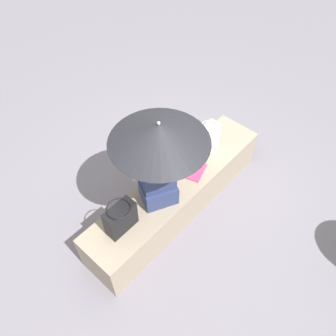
{
  "coord_description": "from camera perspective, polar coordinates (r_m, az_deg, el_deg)",
  "views": [
    {
      "loc": [
        1.79,
        1.48,
        3.46
      ],
      "look_at": [
        0.15,
        0.0,
        0.85
      ],
      "focal_mm": 37.25,
      "sensor_mm": 36.0,
      "label": 1
    }
  ],
  "objects": [
    {
      "name": "ground_plane",
      "position": [
        4.17,
        1.33,
        -6.35
      ],
      "size": [
        14.0,
        14.0,
        0.0
      ],
      "primitive_type": "plane",
      "color": "slate"
    },
    {
      "name": "stone_bench",
      "position": [
        3.97,
        1.4,
        -4.35
      ],
      "size": [
        2.41,
        0.52,
        0.5
      ],
      "primitive_type": "cube",
      "color": "gray",
      "rests_on": "ground"
    },
    {
      "name": "person_seated",
      "position": [
        3.32,
        -1.66,
        -1.05
      ],
      "size": [
        0.51,
        0.4,
        0.9
      ],
      "color": "navy",
      "rests_on": "stone_bench"
    },
    {
      "name": "parasol",
      "position": [
        3.01,
        -1.49,
        5.67
      ],
      "size": [
        0.93,
        0.93,
        1.0
      ],
      "color": "#B7B7BC",
      "rests_on": "stone_bench"
    },
    {
      "name": "handbag_black",
      "position": [
        3.96,
        6.57,
        4.83
      ],
      "size": [
        0.26,
        0.19,
        0.38
      ],
      "color": "silver",
      "rests_on": "stone_bench"
    },
    {
      "name": "tote_bag_canvas",
      "position": [
        3.33,
        -7.78,
        -8.13
      ],
      "size": [
        0.32,
        0.23,
        0.34
      ],
      "color": "black",
      "rests_on": "stone_bench"
    },
    {
      "name": "magazine",
      "position": [
        3.86,
        4.35,
        -0.41
      ],
      "size": [
        0.33,
        0.27,
        0.01
      ],
      "primitive_type": "cube",
      "rotation": [
        0.0,
        0.0,
        0.3
      ],
      "color": "#D83866",
      "rests_on": "stone_bench"
    }
  ]
}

